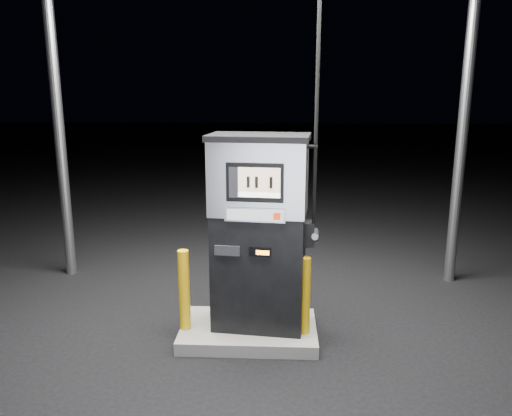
{
  "coord_description": "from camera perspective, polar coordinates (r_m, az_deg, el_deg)",
  "views": [
    {
      "loc": [
        0.36,
        -5.45,
        2.88
      ],
      "look_at": [
        0.09,
        0.0,
        1.59
      ],
      "focal_mm": 35.0,
      "sensor_mm": 36.0,
      "label": 1
    }
  ],
  "objects": [
    {
      "name": "bollard_right",
      "position": [
        5.78,
        5.62,
        -9.94
      ],
      "size": [
        0.14,
        0.14,
        0.91
      ],
      "primitive_type": "cylinder",
      "rotation": [
        0.0,
        0.0,
        0.22
      ],
      "color": "#DDA50C",
      "rests_on": "pump_island"
    },
    {
      "name": "pump_island",
      "position": [
        6.14,
        -0.84,
        -13.87
      ],
      "size": [
        1.6,
        1.0,
        0.15
      ],
      "primitive_type": "cube",
      "color": "#63635F",
      "rests_on": "ground"
    },
    {
      "name": "bollard_left",
      "position": [
        5.9,
        -8.2,
        -9.25
      ],
      "size": [
        0.15,
        0.15,
        0.96
      ],
      "primitive_type": "cylinder",
      "rotation": [
        0.0,
        0.0,
        -0.15
      ],
      "color": "#DDA50C",
      "rests_on": "pump_island"
    },
    {
      "name": "fuel_dispenser",
      "position": [
        5.71,
        0.39,
        -2.64
      ],
      "size": [
        1.28,
        0.78,
        4.69
      ],
      "rotation": [
        0.0,
        0.0,
        -0.1
      ],
      "color": "black",
      "rests_on": "pump_island"
    },
    {
      "name": "ground",
      "position": [
        6.17,
        -0.83,
        -14.48
      ],
      "size": [
        80.0,
        80.0,
        0.0
      ],
      "primitive_type": "plane",
      "color": "black",
      "rests_on": "ground"
    }
  ]
}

